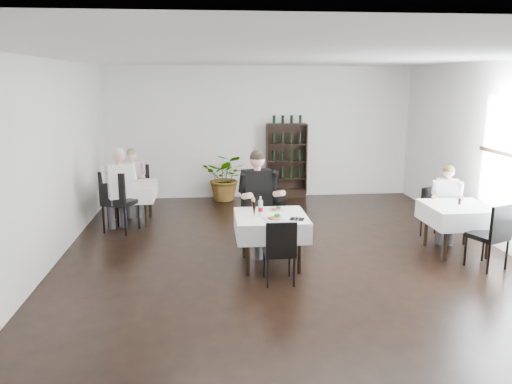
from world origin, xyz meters
The scene contains 23 objects.
room_shell centered at (0.00, 0.00, 1.50)m, with size 9.00×9.00×9.00m.
wine_shelf centered at (0.60, 4.31, 0.85)m, with size 0.90×0.28×1.75m.
main_table centered at (-0.30, 0.00, 0.62)m, with size 1.03×1.03×0.77m.
left_table centered at (-2.70, 2.50, 0.62)m, with size 0.98×0.98×0.77m.
right_table centered at (2.70, 0.30, 0.62)m, with size 0.98×0.98×0.77m.
potted_tree centered at (-0.80, 4.17, 0.54)m, with size 0.97×0.84×1.08m, color #27581E.
main_chair_far centered at (-0.20, 0.65, 0.54)m, with size 0.51×0.51×0.94m.
main_chair_near centered at (-0.27, -0.71, 0.51)m, with size 0.41×0.42×0.89m.
left_chair_far centered at (-2.61, 3.13, 0.57)m, with size 0.53×0.53×1.00m.
left_chair_near centered at (-2.81, 1.87, 0.64)m, with size 0.68×0.68×1.12m.
right_chair_far centered at (2.70, 1.13, 0.50)m, with size 0.52×0.52×0.87m.
right_chair_near centered at (2.85, -0.46, 0.56)m, with size 0.59×0.59×0.99m.
diner_main centered at (-0.41, 0.62, 0.94)m, with size 0.67×0.71×1.63m.
diner_left_far centered at (-2.71, 3.08, 0.78)m, with size 0.53×0.54×1.35m.
diner_left_near centered at (-2.77, 1.88, 0.90)m, with size 0.69×0.73×1.56m.
diner_right_far centered at (2.80, 0.89, 0.76)m, with size 0.58×0.61×1.30m.
plate_far centered at (-0.18, 0.25, 0.79)m, with size 0.22×0.22×0.07m.
plate_near centered at (-0.28, -0.25, 0.79)m, with size 0.33×0.33×0.08m.
pilsner_dark centered at (-0.55, -0.09, 0.89)m, with size 0.07×0.07×0.28m.
pilsner_lager centered at (-0.54, 0.14, 0.88)m, with size 0.06×0.06×0.26m.
coke_bottle centered at (-0.46, -0.02, 0.89)m, with size 0.07×0.07×0.29m.
napkin_cutlery centered at (0.04, -0.26, 0.78)m, with size 0.23×0.21×0.02m.
pepper_mill centered at (2.74, 0.34, 0.82)m, with size 0.04×0.04×0.10m, color black.
Camera 1 is at (-1.18, -6.93, 2.69)m, focal length 35.00 mm.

